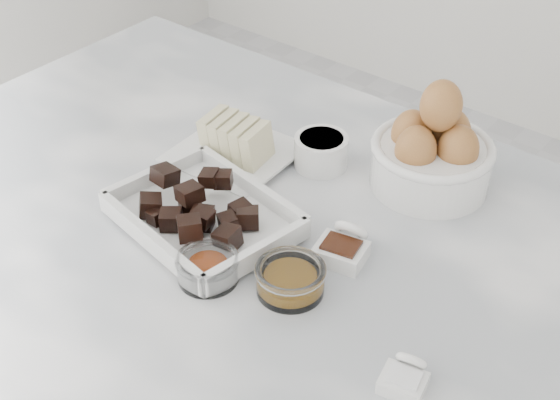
# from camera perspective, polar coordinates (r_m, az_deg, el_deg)

# --- Properties ---
(marble_slab) EXTENTS (1.20, 0.80, 0.04)m
(marble_slab) POSITION_cam_1_polar(r_m,az_deg,el_deg) (1.05, -1.88, -2.98)
(marble_slab) COLOR silver
(marble_slab) RESTS_ON cabinet
(chocolate_dish) EXTENTS (0.26, 0.22, 0.06)m
(chocolate_dish) POSITION_cam_1_polar(r_m,az_deg,el_deg) (1.03, -5.66, -0.76)
(chocolate_dish) COLOR white
(chocolate_dish) RESTS_ON marble_slab
(butter_plate) EXTENTS (0.17, 0.17, 0.07)m
(butter_plate) POSITION_cam_1_polar(r_m,az_deg,el_deg) (1.16, -3.50, 4.07)
(butter_plate) COLOR white
(butter_plate) RESTS_ON marble_slab
(sugar_ramekin) EXTENTS (0.08, 0.08, 0.05)m
(sugar_ramekin) POSITION_cam_1_polar(r_m,az_deg,el_deg) (1.14, 3.03, 3.66)
(sugar_ramekin) COLOR white
(sugar_ramekin) RESTS_ON marble_slab
(egg_bowl) EXTENTS (0.17, 0.17, 0.17)m
(egg_bowl) POSITION_cam_1_polar(r_m,az_deg,el_deg) (1.11, 11.09, 3.42)
(egg_bowl) COLOR white
(egg_bowl) RESTS_ON marble_slab
(honey_bowl) EXTENTS (0.09, 0.09, 0.04)m
(honey_bowl) POSITION_cam_1_polar(r_m,az_deg,el_deg) (0.93, 0.76, -5.79)
(honey_bowl) COLOR white
(honey_bowl) RESTS_ON marble_slab
(zest_bowl) EXTENTS (0.08, 0.08, 0.03)m
(zest_bowl) POSITION_cam_1_polar(r_m,az_deg,el_deg) (0.95, -5.30, -4.90)
(zest_bowl) COLOR white
(zest_bowl) RESTS_ON marble_slab
(vanilla_spoon) EXTENTS (0.07, 0.08, 0.05)m
(vanilla_spoon) POSITION_cam_1_polar(r_m,az_deg,el_deg) (0.99, 4.66, -3.41)
(vanilla_spoon) COLOR white
(vanilla_spoon) RESTS_ON marble_slab
(salt_spoon) EXTENTS (0.05, 0.06, 0.04)m
(salt_spoon) POSITION_cam_1_polar(r_m,az_deg,el_deg) (0.85, 9.14, -12.66)
(salt_spoon) COLOR white
(salt_spoon) RESTS_ON marble_slab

